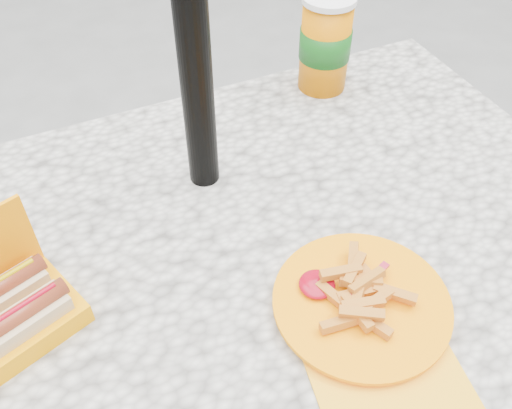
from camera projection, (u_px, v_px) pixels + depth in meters
name	position (u px, v px, depth m)	size (l,w,h in m)	color
picnic_table	(243.00, 283.00, 0.95)	(1.20, 0.80, 0.75)	beige
hotdog_box	(0.00, 317.00, 0.74)	(0.22, 0.18, 0.15)	#FF8C00
fries_plate	(362.00, 307.00, 0.78)	(0.26, 0.34, 0.05)	#FBAC1A
soda_cup	(325.00, 43.00, 1.10)	(0.10, 0.10, 0.19)	orange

